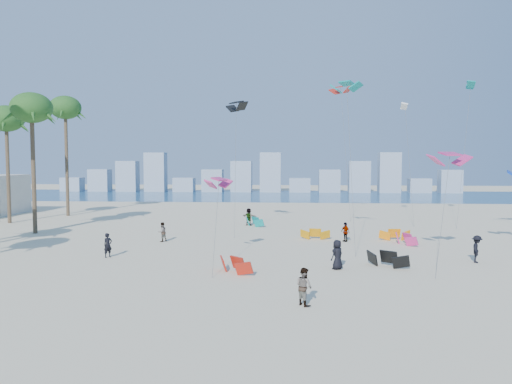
{
  "coord_description": "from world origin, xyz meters",
  "views": [
    {
      "loc": [
        5.63,
        -21.05,
        7.03
      ],
      "look_at": [
        3.0,
        16.0,
        4.5
      ],
      "focal_mm": 34.12,
      "sensor_mm": 36.0,
      "label": 1
    }
  ],
  "objects": [
    {
      "name": "ground",
      "position": [
        0.0,
        0.0,
        0.0
      ],
      "size": [
        220.0,
        220.0,
        0.0
      ],
      "primitive_type": "plane",
      "color": "beige",
      "rests_on": "ground"
    },
    {
      "name": "ocean",
      "position": [
        0.0,
        72.0,
        0.01
      ],
      "size": [
        220.0,
        220.0,
        0.0
      ],
      "primitive_type": "plane",
      "color": "navy",
      "rests_on": "ground"
    },
    {
      "name": "kitesurfer_near",
      "position": [
        -7.37,
        12.47,
        0.87
      ],
      "size": [
        0.73,
        0.76,
        1.75
      ],
      "primitive_type": "imported",
      "rotation": [
        0.0,
        0.0,
        0.88
      ],
      "color": "black",
      "rests_on": "ground"
    },
    {
      "name": "kitesurfer_mid",
      "position": [
        6.31,
        2.04,
        0.91
      ],
      "size": [
        1.08,
        1.12,
        1.83
      ],
      "primitive_type": "imported",
      "rotation": [
        0.0,
        0.0,
        2.21
      ],
      "color": "gray",
      "rests_on": "ground"
    },
    {
      "name": "kitesurfers_far",
      "position": [
        8.87,
        18.77,
        0.91
      ],
      "size": [
        31.56,
        21.25,
        1.89
      ],
      "color": "black",
      "rests_on": "ground"
    },
    {
      "name": "grounded_kites",
      "position": [
        9.0,
        18.03,
        0.44
      ],
      "size": [
        15.58,
        23.64,
        0.94
      ],
      "color": "#B41F12",
      "rests_on": "ground"
    },
    {
      "name": "flying_kites",
      "position": [
        14.84,
        23.45,
        10.86
      ],
      "size": [
        30.41,
        30.99,
        15.99
      ],
      "color": "#D42F7D",
      "rests_on": "ground"
    },
    {
      "name": "distant_skyline",
      "position": [
        -1.19,
        82.0,
        3.09
      ],
      "size": [
        85.0,
        3.0,
        8.4
      ],
      "color": "#9EADBF",
      "rests_on": "ground"
    }
  ]
}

